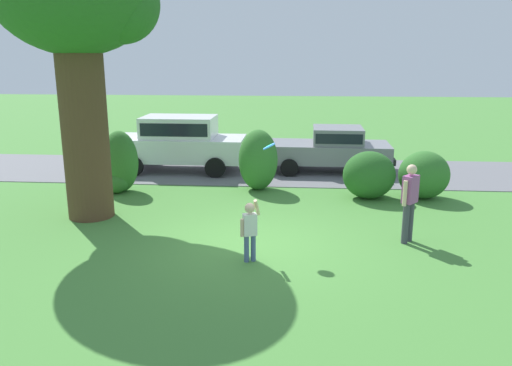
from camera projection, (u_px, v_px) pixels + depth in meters
ground_plane at (251, 244)px, 11.04m from camera, size 80.00×80.00×0.00m
driveway_strip at (268, 171)px, 17.84m from camera, size 28.00×4.40×0.02m
shrub_near_tree at (119, 165)px, 15.02m from camera, size 1.07×1.07×1.83m
shrub_centre_left at (258, 160)px, 15.24m from camera, size 1.18×1.21×1.83m
shrub_centre at (369, 176)px, 14.40m from camera, size 1.48×1.24×1.36m
shrub_centre_right at (424, 175)px, 14.38m from camera, size 1.43×1.24×1.36m
parked_sedan at (331, 148)px, 17.63m from camera, size 4.43×2.16×1.56m
parked_suv at (180, 141)px, 17.67m from camera, size 4.71×2.13×1.92m
child_thrower at (250, 227)px, 9.94m from camera, size 0.38×0.37×1.29m
frisbee at (269, 146)px, 10.55m from camera, size 0.26×0.28×0.17m
adult_onlooker at (410, 199)px, 10.91m from camera, size 0.40×0.42×1.74m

